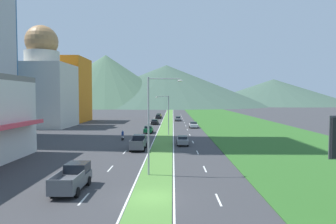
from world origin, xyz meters
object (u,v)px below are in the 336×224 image
street_lamp_mid (167,112)px  car_3 (148,129)px  motorcycle_rider (123,136)px  car_5 (193,125)px  street_lamp_near (152,119)px  car_6 (155,122)px  pickup_truck_0 (73,178)px  car_2 (159,115)px  car_0 (158,117)px  car_4 (178,119)px  pickup_truck_1 (139,143)px  car_1 (183,140)px

street_lamp_mid → car_3: (-4.07, 4.08, -3.87)m
motorcycle_rider → car_5: bearing=-32.6°
car_3 → car_5: 15.19m
street_lamp_near → car_3: street_lamp_near is taller
car_6 → pickup_truck_0: pickup_truck_0 is taller
street_lamp_mid → car_6: street_lamp_mid is taller
motorcycle_rider → car_2: bearing=-3.5°
car_0 → car_2: (-0.07, 6.66, 0.00)m
car_3 → car_5: (10.41, 11.06, -0.02)m
car_5 → pickup_truck_0: (-13.48, -51.57, 0.22)m
street_lamp_mid → car_4: street_lamp_mid is taller
car_3 → car_6: 20.46m
street_lamp_mid → car_0: street_lamp_mid is taller
car_4 → car_0: bearing=-144.6°
pickup_truck_1 → car_0: bearing=0.1°
car_5 → motorcycle_rider: size_ratio=2.15×
car_2 → car_0: bearing=-179.4°
car_0 → car_4: 11.82m
car_0 → motorcycle_rider: bearing=175.9°
car_4 → car_6: 14.50m
car_1 → street_lamp_mid: bearing=-167.3°
car_2 → car_3: size_ratio=0.87×
street_lamp_near → motorcycle_rider: 26.10m
car_4 → car_6: car_4 is taller
car_5 → motorcycle_rider: bearing=-32.6°
car_6 → street_lamp_mid: bearing=-170.9°
street_lamp_mid → pickup_truck_1: bearing=-103.0°
car_6 → motorcycle_rider: size_ratio=2.25×
car_1 → car_3: size_ratio=0.96×
street_lamp_near → car_4: 69.25m
car_6 → motorcycle_rider: bearing=173.0°
street_lamp_near → car_3: (-3.26, 35.70, -4.81)m
pickup_truck_0 → pickup_truck_1: same height
car_0 → car_6: bearing=-179.9°
street_lamp_mid → car_5: bearing=67.3°
motorcycle_rider → street_lamp_near: bearing=-164.2°
pickup_truck_1 → motorcycle_rider: pickup_truck_1 is taller
car_0 → car_4: car_0 is taller
street_lamp_mid → car_4: size_ratio=1.73×
car_4 → pickup_truck_0: (-10.00, -73.78, 0.25)m
car_3 → car_6: car_3 is taller
pickup_truck_0 → car_4: bearing=-7.7°
car_1 → pickup_truck_1: 7.97m
car_6 → pickup_truck_1: 41.21m
street_lamp_near → car_1: street_lamp_near is taller
car_4 → pickup_truck_1: size_ratio=0.86×
car_3 → car_4: size_ratio=1.02×
pickup_truck_1 → motorcycle_rider: 10.50m
car_1 → car_4: 49.60m
car_1 → motorcycle_rider: (-10.57, 5.30, 0.00)m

